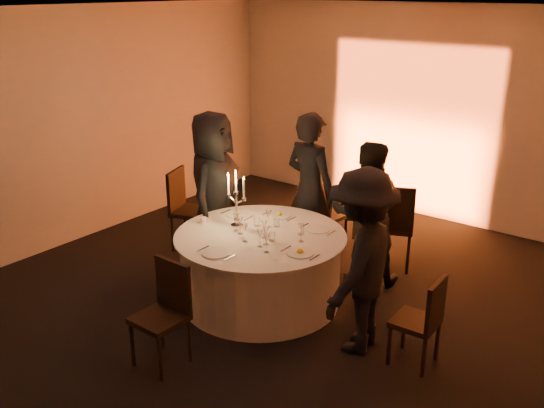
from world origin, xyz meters
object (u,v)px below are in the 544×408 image
Objects in this scene: banquet_table at (261,268)px; candelabra at (236,207)px; chair_back_left at (323,212)px; guest_right at (361,262)px; chair_left at (185,204)px; chair_right at (423,318)px; coffee_cup at (203,220)px; guest_left at (213,191)px; chair_back_right at (393,221)px; guest_back_right at (366,214)px; chair_front at (166,307)px; guest_back_left at (310,190)px.

banquet_table is 2.82× the size of candelabra.
guest_right is at bearing 138.08° from chair_back_left.
chair_back_left is at bearing -75.85° from chair_left.
chair_back_left is (-0.20, 1.52, 0.14)m from banquet_table.
banquet_table is 2.10× the size of chair_right.
guest_left is at bearing 121.27° from coffee_cup.
guest_right is (1.47, -1.66, 0.35)m from chair_back_left.
guest_back_right is (-0.11, -0.48, 0.22)m from chair_back_right.
chair_left is at bearing -0.34° from chair_back_right.
guest_right is (0.63, -1.23, 0.05)m from guest_back_right.
chair_right is at bearing -119.58° from chair_left.
chair_back_right is 9.69× the size of coffee_cup.
chair_front is at bearing 52.46° from chair_back_right.
guest_left is 1.08× the size of guest_right.
chair_left is 0.97× the size of chair_back_right.
guest_back_left is (-0.15, 2.50, 0.40)m from chair_front.
chair_back_right is 3.03m from chair_front.
chair_left is 0.75m from guest_left.
guest_left reaches higher than banquet_table.
banquet_table is at bearing 28.70° from guest_back_right.
chair_back_left is 2.24m from guest_right.
candelabra is at bearing 105.00° from chair_front.
banquet_table is at bearing -131.35° from guest_left.
guest_right is at bearing -5.86° from candelabra.
chair_back_right is 2.14m from guest_left.
banquet_table is 0.96× the size of guest_back_left.
banquet_table is 1.87m from chair_right.
chair_back_right is at bearing 64.36° from banquet_table.
coffee_cup is at bearing 25.81° from chair_back_right.
chair_front is 0.58× the size of guest_back_right.
guest_back_right is (0.64, 1.09, 0.44)m from banquet_table.
coffee_cup is (-1.45, -1.69, 0.20)m from chair_back_right.
guest_back_right is at bearing -87.43° from guest_left.
guest_left is (-1.00, 0.38, 0.56)m from banquet_table.
guest_right is at bearing -0.53° from coffee_cup.
chair_right is at bearing 156.37° from guest_back_left.
chair_back_right is (2.40, 1.03, 0.02)m from chair_left.
guest_back_right is (2.29, 0.55, 0.24)m from chair_left.
guest_left is 0.75m from candelabra.
chair_back_right is 1.80m from guest_right.
guest_back_left is 16.96× the size of coffee_cup.
chair_right reaches higher than banquet_table.
candelabra is (-0.99, -1.06, 0.17)m from guest_back_right.
guest_back_left is at bearing 104.93° from chair_back_left.
guest_left reaches higher than chair_front.
chair_right is (1.87, -0.06, 0.09)m from banquet_table.
chair_back_right is at bearing -133.25° from guest_back_right.
banquet_table is 1.34m from guest_back_right.
guest_back_left is at bearing -33.36° from guest_back_right.
guest_back_right is at bearing -175.73° from guest_back_left.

